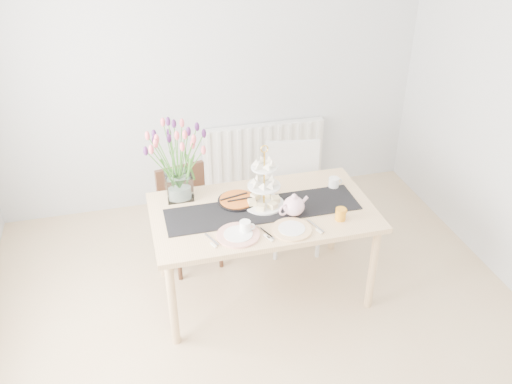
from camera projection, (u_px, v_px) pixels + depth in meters
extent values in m
plane|color=tan|center=(277.00, 364.00, 3.65)|extent=(4.50, 4.50, 0.00)
plane|color=silver|center=(208.00, 71.00, 4.83)|extent=(4.00, 0.00, 4.00)
cube|color=white|center=(263.00, 152.00, 5.33)|extent=(1.20, 0.08, 0.60)
cube|color=tan|center=(263.00, 212.00, 3.91)|extent=(1.60, 0.90, 0.04)
cylinder|color=tan|center=(173.00, 304.00, 3.63)|extent=(0.06, 0.06, 0.71)
cylinder|color=tan|center=(373.00, 269.00, 3.95)|extent=(0.06, 0.06, 0.71)
cylinder|color=tan|center=(161.00, 239.00, 4.26)|extent=(0.06, 0.06, 0.71)
cylinder|color=tan|center=(334.00, 213.00, 4.58)|extent=(0.06, 0.06, 0.71)
cube|color=#351F13|center=(191.00, 220.00, 4.39)|extent=(0.48, 0.48, 0.04)
cube|color=#351F13|center=(181.00, 187.00, 4.42)|extent=(0.41, 0.12, 0.39)
cylinder|color=#351F13|center=(179.00, 260.00, 4.29)|extent=(0.04, 0.04, 0.39)
cylinder|color=#351F13|center=(221.00, 247.00, 4.43)|extent=(0.04, 0.04, 0.39)
cylinder|color=#351F13|center=(165.00, 236.00, 4.57)|extent=(0.04, 0.04, 0.39)
cylinder|color=#351F13|center=(204.00, 225.00, 4.71)|extent=(0.04, 0.04, 0.39)
cube|color=silver|center=(295.00, 200.00, 4.55)|extent=(0.52, 0.52, 0.04)
cube|color=silver|center=(292.00, 164.00, 4.60)|extent=(0.45, 0.11, 0.43)
cylinder|color=silver|center=(276.00, 238.00, 4.50)|extent=(0.04, 0.04, 0.45)
cylinder|color=silver|center=(318.00, 235.00, 4.53)|extent=(0.04, 0.04, 0.45)
cylinder|color=silver|center=(271.00, 214.00, 4.81)|extent=(0.04, 0.04, 0.45)
cylinder|color=silver|center=(311.00, 212.00, 4.84)|extent=(0.04, 0.04, 0.45)
cube|color=black|center=(263.00, 209.00, 3.90)|extent=(1.40, 0.35, 0.01)
cube|color=silver|center=(179.00, 186.00, 4.00)|extent=(0.19, 0.19, 0.19)
cylinder|color=gold|center=(264.00, 180.00, 3.84)|extent=(0.01, 0.01, 0.44)
cylinder|color=white|center=(264.00, 204.00, 3.94)|extent=(0.30, 0.30, 0.01)
cylinder|color=white|center=(264.00, 186.00, 3.86)|extent=(0.24, 0.24, 0.01)
cylinder|color=white|center=(264.00, 167.00, 3.79)|extent=(0.19, 0.19, 0.01)
cylinder|color=white|center=(334.00, 183.00, 4.15)|extent=(0.08, 0.08, 0.08)
cylinder|color=black|center=(237.00, 201.00, 3.98)|extent=(0.29, 0.29, 0.02)
cylinder|color=orange|center=(237.00, 199.00, 3.97)|extent=(0.26, 0.26, 0.01)
cylinder|color=white|center=(245.00, 227.00, 3.64)|extent=(0.08, 0.08, 0.09)
cylinder|color=orange|center=(341.00, 214.00, 3.77)|extent=(0.10, 0.10, 0.09)
cylinder|color=white|center=(238.00, 235.00, 3.62)|extent=(0.38, 0.38, 0.02)
cylinder|color=silver|center=(292.00, 229.00, 3.68)|extent=(0.35, 0.35, 0.01)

